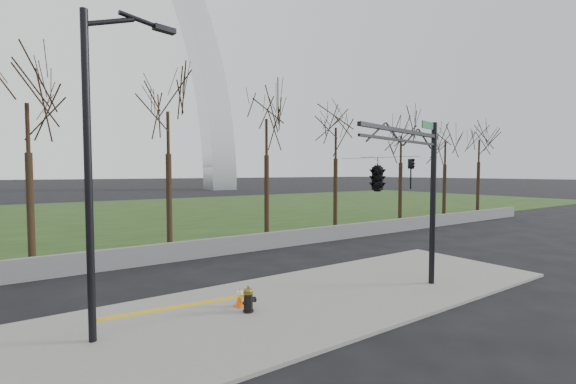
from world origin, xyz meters
TOP-DOWN VIEW (x-y plane):
  - ground at (0.00, 0.00)m, footprint 500.00×500.00m
  - sidewalk at (0.00, 0.00)m, footprint 18.00×6.00m
  - grass_strip at (0.00, 30.00)m, footprint 120.00×40.00m
  - guardrail at (0.00, 8.00)m, footprint 60.00×0.30m
  - gateway_arch at (0.00, 75.00)m, footprint 66.00×6.00m
  - tree_row at (5.03, 12.00)m, footprint 56.05×4.00m
  - fire_hydrant at (-2.78, 0.07)m, footprint 0.48×0.31m
  - traffic_cone at (-2.77, 0.64)m, footprint 0.41×0.41m
  - street_light at (-6.62, 0.54)m, footprint 2.37×0.63m
  - traffic_signal_mast at (1.02, -1.91)m, footprint 4.99×2.54m
  - caution_tape at (-4.57, 0.29)m, footprint 4.07×0.58m

SIDE VIEW (x-z plane):
  - ground at x=0.00m, z-range 0.00..0.00m
  - grass_strip at x=0.00m, z-range 0.00..0.06m
  - sidewalk at x=0.00m, z-range 0.00..0.10m
  - traffic_cone at x=-2.77m, z-range 0.10..0.70m
  - guardrail at x=0.00m, z-range 0.00..0.90m
  - fire_hydrant at x=-2.78m, z-range 0.07..0.84m
  - caution_tape at x=-4.57m, z-range 0.36..0.77m
  - tree_row at x=5.03m, z-range 0.00..8.25m
  - traffic_signal_mast at x=1.02m, z-range 1.15..7.15m
  - street_light at x=-6.62m, z-range 0.59..8.80m
  - gateway_arch at x=0.00m, z-range 0.00..65.00m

